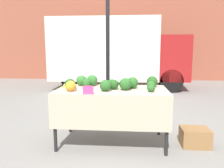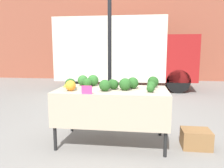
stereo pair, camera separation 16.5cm
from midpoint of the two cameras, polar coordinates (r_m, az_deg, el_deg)
The scene contains 21 objects.
ground_plane at distance 3.64m, azimuth 1.34°, elevation -14.92°, with size 40.00×40.00×0.00m, color gray.
building_facade at distance 11.49m, azimuth 5.82°, elevation 16.02°, with size 16.00×0.60×5.89m.
tent_pole at distance 4.04m, azimuth 0.56°, elevation 6.40°, with size 0.07×0.07×2.59m.
parked_truck at distance 8.57m, azimuth 3.15°, elevation 8.43°, with size 5.10×1.96×2.64m.
market_table at distance 3.34m, azimuth 1.27°, elevation -3.40°, with size 1.71×0.90×0.87m.
orange_cauliflower at distance 3.27m, azimuth -9.36°, elevation -0.44°, with size 0.16×0.16×0.16m.
romanesco_head at distance 3.62m, azimuth -10.39°, elevation 0.04°, with size 0.14×0.14×0.11m.
broccoli_head_0 at distance 3.44m, azimuth -9.46°, elevation 0.08°, with size 0.17×0.17×0.17m.
broccoli_head_1 at distance 3.54m, azimuth 1.36°, elevation 0.19°, with size 0.13×0.13×0.13m.
broccoli_head_2 at distance 3.28m, azimuth 4.87°, elevation -0.06°, with size 0.18×0.18×0.18m.
broccoli_head_3 at distance 3.61m, azimuth 11.97°, elevation 0.54°, with size 0.18×0.18×0.18m.
broccoli_head_4 at distance 3.76m, azimuth -6.40°, elevation 0.98°, with size 0.18×0.18×0.18m.
broccoli_head_5 at distance 3.45m, azimuth 6.82°, elevation 0.28°, with size 0.18×0.18×0.18m.
broccoli_head_6 at distance 3.56m, azimuth -5.18°, elevation 0.32°, with size 0.15×0.15×0.15m.
broccoli_head_7 at distance 3.38m, azimuth 11.62°, elevation -0.43°, with size 0.13×0.13×0.13m.
broccoli_head_8 at distance 3.70m, azimuth -3.70°, elevation 0.96°, with size 0.19×0.19×0.19m.
broccoli_head_9 at distance 3.35m, azimuth 1.85°, elevation -0.13°, with size 0.15×0.15×0.15m.
broccoli_head_10 at distance 3.20m, azimuth -0.39°, elevation -0.38°, with size 0.17×0.17×0.17m.
broccoli_head_11 at distance 3.18m, azimuth 11.50°, elevation -1.15°, with size 0.11×0.11×0.11m.
price_sign at distance 3.00m, azimuth -5.04°, elevation -1.54°, with size 0.15×0.01×0.12m.
produce_crate at distance 3.67m, azimuth 22.31°, elevation -13.08°, with size 0.42×0.34×0.28m.
Camera 2 is at (0.43, -3.31, 1.45)m, focal length 35.00 mm.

